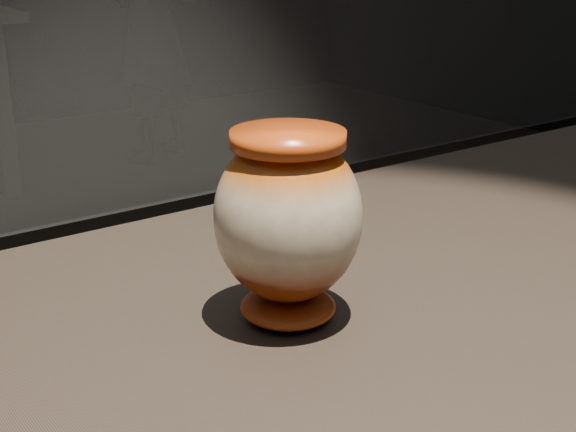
# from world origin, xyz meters

# --- Properties ---
(main_vase) EXTENTS (0.18, 0.18, 0.19)m
(main_vase) POSITION_xyz_m (-0.01, 0.06, 1.00)
(main_vase) COLOR maroon
(main_vase) RESTS_ON display_plinth
(visitor) EXTENTS (0.69, 0.61, 1.59)m
(visitor) POSITION_xyz_m (1.63, 3.63, 0.79)
(visitor) COLOR black
(visitor) RESTS_ON ground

